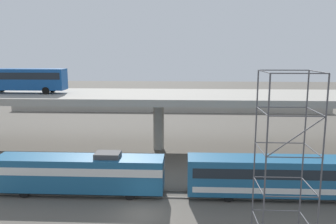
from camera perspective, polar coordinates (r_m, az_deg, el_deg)
name	(u,v)px	position (r m, az deg, el deg)	size (l,w,h in m)	color
ground_plane	(141,213)	(31.50, -4.36, -16.09)	(260.00, 260.00, 0.00)	#565149
rail_strip_near	(146,197)	(34.39, -3.67, -13.64)	(110.00, 0.12, 0.12)	#59544C
rail_strip_far	(147,191)	(35.78, -3.40, -12.67)	(110.00, 0.12, 0.12)	#59544C
train_locomotive	(72,172)	(35.83, -15.39, -9.34)	(17.41, 3.04, 4.18)	#1E5984
train_coach_lead	(302,176)	(35.88, 21.03, -9.67)	(21.64, 3.04, 3.86)	#1E5984
highway_overpass	(159,98)	(48.63, -1.55, 2.29)	(96.00, 12.50, 7.93)	#9E998E
transit_bus_on_overpass	(22,78)	(52.97, -22.63, 5.07)	(12.00, 2.68, 3.40)	#14478C
scaffolding_tower	(286,162)	(24.16, 18.65, -7.78)	(3.44, 3.44, 12.60)	#47474C
pier_parking_lot	(170,105)	(84.14, 0.28, 1.13)	(72.21, 11.54, 1.69)	#9E998E
parked_car_0	(227,97)	(87.09, 9.56, 2.37)	(4.42, 1.89, 1.50)	#515459
parked_car_1	(122,100)	(82.78, -7.50, 2.03)	(4.18, 1.92, 1.50)	#0C4C26
parked_car_2	(176,99)	(83.26, 1.31, 2.16)	(4.33, 1.95, 1.50)	#9E998C
parked_car_3	(295,99)	(89.02, 19.93, 2.07)	(4.28, 1.87, 1.50)	#515459
parked_car_4	(208,99)	(82.69, 6.48, 2.04)	(4.38, 1.89, 1.50)	#515459
parked_car_5	(51,96)	(92.53, -18.44, 2.43)	(4.14, 1.86, 1.50)	maroon
harbor_water	(173,96)	(107.01, 0.83, 2.59)	(140.00, 36.00, 0.01)	navy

